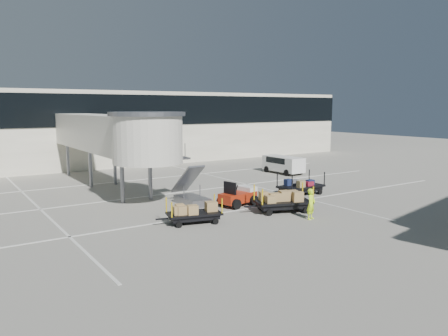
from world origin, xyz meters
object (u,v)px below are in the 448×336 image
(suitcase_cart, at_px, (301,187))
(ground_worker, at_px, (311,204))
(box_cart_far, at_px, (194,213))
(box_cart_near, at_px, (283,201))
(baggage_tug, at_px, (238,197))
(minivan, at_px, (282,163))

(suitcase_cart, height_order, ground_worker, ground_worker)
(box_cart_far, bearing_deg, box_cart_near, 6.90)
(baggage_tug, height_order, ground_worker, ground_worker)
(box_cart_far, xyz_separation_m, minivan, (16.07, 11.15, 0.42))
(baggage_tug, distance_m, minivan, 14.68)
(ground_worker, bearing_deg, minivan, 33.84)
(baggage_tug, height_order, minivan, baggage_tug)
(suitcase_cart, xyz_separation_m, ground_worker, (-4.41, -5.51, 0.30))
(baggage_tug, distance_m, box_cart_far, 4.97)
(suitcase_cart, height_order, minivan, suitcase_cart)
(box_cart_near, height_order, minivan, minivan)
(ground_worker, xyz_separation_m, minivan, (10.15, 14.08, 0.09))
(box_cart_far, bearing_deg, ground_worker, -12.76)
(baggage_tug, xyz_separation_m, suitcase_cart, (5.85, 0.43, -0.02))
(suitcase_cart, bearing_deg, baggage_tug, -177.22)
(box_cart_near, bearing_deg, box_cart_far, -167.74)
(ground_worker, bearing_deg, baggage_tug, 85.41)
(ground_worker, distance_m, minivan, 17.36)
(suitcase_cart, distance_m, box_cart_far, 10.65)
(box_cart_near, xyz_separation_m, ground_worker, (0.14, -2.26, 0.24))
(baggage_tug, xyz_separation_m, ground_worker, (1.44, -5.08, 0.28))
(baggage_tug, relative_size, box_cart_near, 0.64)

